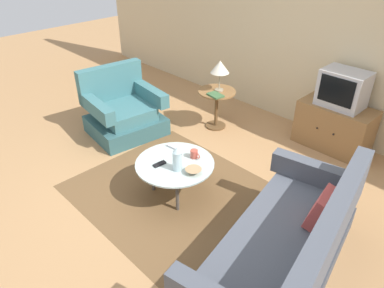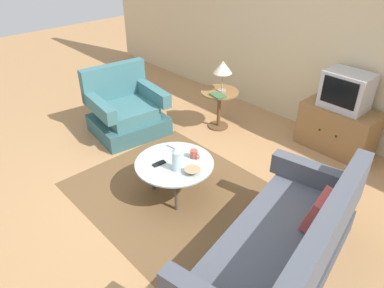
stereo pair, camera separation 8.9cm
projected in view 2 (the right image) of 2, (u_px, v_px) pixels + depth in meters
ground_plane at (178, 188)px, 4.12m from camera, size 16.00×16.00×0.00m
back_wall at (313, 31)px, 4.81m from camera, size 9.00×0.12×2.70m
area_rug at (175, 193)px, 4.03m from camera, size 2.18×1.85×0.00m
armchair at (126, 111)px, 5.11m from camera, size 0.97×1.05×0.91m
couch at (280, 252)px, 2.94m from camera, size 1.22×2.02×0.90m
coffee_table at (174, 165)px, 3.83m from camera, size 0.84×0.84×0.42m
side_table at (219, 101)px, 5.14m from camera, size 0.54×0.54×0.57m
tv_stand at (337, 129)px, 4.69m from camera, size 0.93×0.50×0.60m
television at (347, 90)px, 4.41m from camera, size 0.55×0.40×0.46m
table_lamp at (223, 68)px, 4.88m from camera, size 0.26×0.26×0.43m
vase at (177, 159)px, 3.63m from camera, size 0.10×0.10×0.27m
mug at (194, 154)px, 3.87m from camera, size 0.13×0.08×0.09m
bowl at (193, 171)px, 3.64m from camera, size 0.17×0.17×0.05m
tv_remote_dark at (159, 163)px, 3.78m from camera, size 0.06×0.14×0.02m
tv_remote_silver at (174, 147)px, 4.05m from camera, size 0.18×0.06×0.02m
book at (218, 95)px, 4.90m from camera, size 0.24×0.18×0.02m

